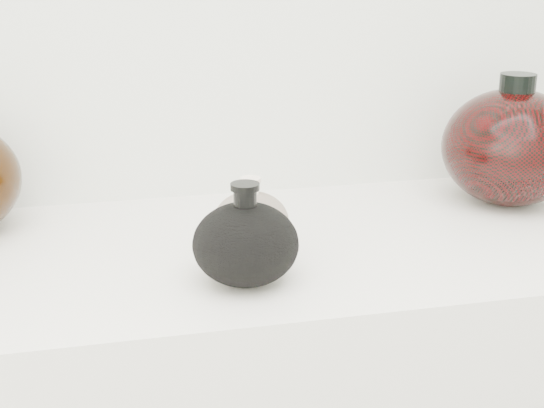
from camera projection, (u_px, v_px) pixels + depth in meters
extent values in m
cube|color=silver|center=(230.00, 256.00, 1.11)|extent=(1.20, 0.50, 0.03)
ellipsoid|color=black|center=(246.00, 244.00, 0.97)|extent=(0.15, 0.15, 0.11)
cylinder|color=black|center=(245.00, 199.00, 0.95)|extent=(0.03, 0.03, 0.03)
cylinder|color=black|center=(245.00, 187.00, 0.94)|extent=(0.04, 0.04, 0.01)
ellipsoid|color=beige|center=(251.00, 221.00, 1.08)|extent=(0.11, 0.11, 0.08)
cylinder|color=beige|center=(251.00, 189.00, 1.06)|extent=(0.02, 0.02, 0.03)
cylinder|color=beige|center=(251.00, 180.00, 1.06)|extent=(0.03, 0.03, 0.01)
ellipsoid|color=black|center=(511.00, 147.00, 1.26)|extent=(0.28, 0.28, 0.19)
cylinder|color=black|center=(518.00, 85.00, 1.23)|extent=(0.07, 0.07, 0.04)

